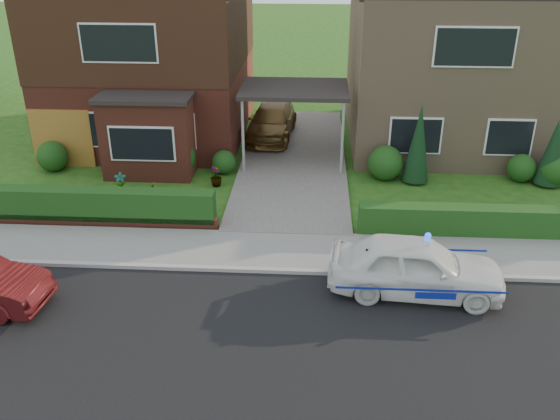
{
  "coord_description": "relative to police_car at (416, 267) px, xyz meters",
  "views": [
    {
      "loc": [
        0.74,
        -9.69,
        7.92
      ],
      "look_at": [
        -0.06,
        3.5,
        1.55
      ],
      "focal_mm": 38.0,
      "sensor_mm": 36.0,
      "label": 1
    }
  ],
  "objects": [
    {
      "name": "garage_door",
      "position": [
        -11.45,
        7.56,
        0.35
      ],
      "size": [
        2.2,
        0.1,
        2.1
      ],
      "primitive_type": "cube",
      "color": "#995C21",
      "rests_on": "ground"
    },
    {
      "name": "potted_plant_b",
      "position": [
        -7.5,
        4.45,
        -0.32
      ],
      "size": [
        0.52,
        0.5,
        0.74
      ],
      "primitive_type": "imported",
      "rotation": [
        0.0,
        0.0,
        0.99
      ],
      "color": "gray",
      "rests_on": "ground"
    },
    {
      "name": "road",
      "position": [
        -3.2,
        -2.4,
        -0.7
      ],
      "size": [
        60.0,
        6.0,
        0.02
      ],
      "primitive_type": "cube",
      "color": "black",
      "rests_on": "ground"
    },
    {
      "name": "hedge_left",
      "position": [
        -9.0,
        3.05,
        -0.7
      ],
      "size": [
        7.5,
        0.55,
        0.9
      ],
      "primitive_type": "cube",
      "color": "#143711",
      "rests_on": "ground"
    },
    {
      "name": "potted_plant_a",
      "position": [
        -8.67,
        5.2,
        -0.33
      ],
      "size": [
        0.45,
        0.38,
        0.72
      ],
      "primitive_type": "imported",
      "rotation": [
        0.0,
        0.0,
        0.37
      ],
      "color": "gray",
      "rests_on": "ground"
    },
    {
      "name": "ground",
      "position": [
        -3.2,
        -2.4,
        -0.7
      ],
      "size": [
        120.0,
        120.0,
        0.0
      ],
      "primitive_type": "plane",
      "color": "#1A5015",
      "rests_on": "ground"
    },
    {
      "name": "house_right",
      "position": [
        2.6,
        11.59,
        2.97
      ],
      "size": [
        7.5,
        8.06,
        7.25
      ],
      "color": "#9D7F60",
      "rests_on": "ground"
    },
    {
      "name": "shrub_left_mid",
      "position": [
        -7.2,
        6.9,
        -0.04
      ],
      "size": [
        1.32,
        1.32,
        1.32
      ],
      "primitive_type": "sphere",
      "color": "#143711",
      "rests_on": "ground"
    },
    {
      "name": "potted_plant_c",
      "position": [
        -5.7,
        6.04,
        -0.35
      ],
      "size": [
        0.41,
        0.41,
        0.69
      ],
      "primitive_type": "imported",
      "rotation": [
        0.0,
        0.0,
        1.5
      ],
      "color": "gray",
      "rests_on": "ground"
    },
    {
      "name": "hedge_right",
      "position": [
        2.6,
        2.95,
        -0.7
      ],
      "size": [
        7.5,
        0.55,
        0.8
      ],
      "primitive_type": "cube",
      "color": "#143711",
      "rests_on": "ground"
    },
    {
      "name": "shrub_left_near",
      "position": [
        -5.6,
        7.2,
        -0.28
      ],
      "size": [
        0.84,
        0.84,
        0.84
      ],
      "primitive_type": "sphere",
      "color": "#143711",
      "rests_on": "ground"
    },
    {
      "name": "conifer_a",
      "position": [
        1.0,
        6.8,
        0.6
      ],
      "size": [
        0.9,
        0.9,
        2.6
      ],
      "primitive_type": "cone",
      "color": "black",
      "rests_on": "ground"
    },
    {
      "name": "shrub_right_near",
      "position": [
        -0.0,
        7.0,
        -0.1
      ],
      "size": [
        1.2,
        1.2,
        1.2
      ],
      "primitive_type": "sphere",
      "color": "#143711",
      "rests_on": "ground"
    },
    {
      "name": "driveway",
      "position": [
        -3.2,
        8.6,
        -0.64
      ],
      "size": [
        3.8,
        12.0,
        0.12
      ],
      "primitive_type": "cube",
      "color": "#666059",
      "rests_on": "ground"
    },
    {
      "name": "sidewalk",
      "position": [
        -3.2,
        1.7,
        -0.65
      ],
      "size": [
        60.0,
        2.0,
        0.1
      ],
      "primitive_type": "cube",
      "color": "slate",
      "rests_on": "ground"
    },
    {
      "name": "kerb",
      "position": [
        -3.2,
        0.65,
        -0.64
      ],
      "size": [
        60.0,
        0.16,
        0.12
      ],
      "primitive_type": "cube",
      "color": "#9E9993",
      "rests_on": "ground"
    },
    {
      "name": "shrub_right_mid",
      "position": [
        4.6,
        7.1,
        -0.22
      ],
      "size": [
        0.96,
        0.96,
        0.96
      ],
      "primitive_type": "sphere",
      "color": "#143711",
      "rests_on": "ground"
    },
    {
      "name": "dwarf_wall",
      "position": [
        -9.0,
        2.9,
        -0.52
      ],
      "size": [
        7.7,
        0.25,
        0.36
      ],
      "primitive_type": "cube",
      "color": "brown",
      "rests_on": "ground"
    },
    {
      "name": "shrub_right_far",
      "position": [
        5.6,
        6.8,
        -0.16
      ],
      "size": [
        1.08,
        1.08,
        1.08
      ],
      "primitive_type": "sphere",
      "color": "#143711",
      "rests_on": "ground"
    },
    {
      "name": "house_left",
      "position": [
        -8.99,
        11.5,
        3.11
      ],
      "size": [
        7.5,
        9.53,
        7.25
      ],
      "color": "brown",
      "rests_on": "ground"
    },
    {
      "name": "police_car",
      "position": [
        0.0,
        0.0,
        0.0
      ],
      "size": [
        3.75,
        4.2,
        1.55
      ],
      "rotation": [
        0.0,
        0.0,
        1.49
      ],
      "color": "white",
      "rests_on": "ground"
    },
    {
      "name": "driveway_car",
      "position": [
        -4.2,
        11.0,
        0.04
      ],
      "size": [
        2.06,
        4.38,
        1.24
      ],
      "primitive_type": "imported",
      "rotation": [
        0.0,
        0.0,
        -0.08
      ],
      "color": "brown",
      "rests_on": "driveway"
    },
    {
      "name": "carport_link",
      "position": [
        -3.2,
        8.55,
        1.96
      ],
      "size": [
        3.8,
        3.0,
        2.77
      ],
      "color": "black",
      "rests_on": "ground"
    },
    {
      "name": "shrub_left_far",
      "position": [
        -11.7,
        7.1,
        -0.16
      ],
      "size": [
        1.08,
        1.08,
        1.08
      ],
      "primitive_type": "sphere",
      "color": "#143711",
      "rests_on": "ground"
    },
    {
      "name": "conifer_b",
      "position": [
        5.4,
        6.8,
        0.4
      ],
      "size": [
        0.9,
        0.9,
        2.2
      ],
      "primitive_type": "cone",
      "color": "black",
      "rests_on": "ground"
    }
  ]
}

